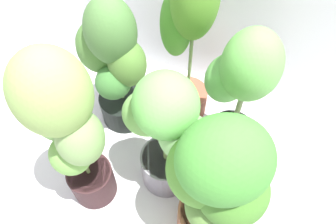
{
  "coord_description": "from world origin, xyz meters",
  "views": [
    {
      "loc": [
        0.27,
        -0.58,
        1.59
      ],
      "look_at": [
        -0.01,
        0.21,
        0.41
      ],
      "focal_mm": 34.57,
      "sensor_mm": 36.0,
      "label": 1
    }
  ],
  "objects_px": {
    "potted_plant_back_left": "(114,63)",
    "potted_plant_front_right": "(216,182)",
    "potted_plant_front_left": "(68,129)",
    "potted_plant_back_right": "(240,88)",
    "potted_plant_back_center": "(188,33)",
    "potted_plant_center": "(167,132)"
  },
  "relations": [
    {
      "from": "potted_plant_back_left",
      "to": "potted_plant_back_right",
      "type": "bearing_deg",
      "value": 1.93
    },
    {
      "from": "potted_plant_center",
      "to": "potted_plant_back_left",
      "type": "height_order",
      "value": "potted_plant_back_left"
    },
    {
      "from": "potted_plant_front_left",
      "to": "potted_plant_front_right",
      "type": "bearing_deg",
      "value": 3.35
    },
    {
      "from": "potted_plant_back_center",
      "to": "potted_plant_back_left",
      "type": "xyz_separation_m",
      "value": [
        -0.31,
        -0.19,
        -0.13
      ]
    },
    {
      "from": "potted_plant_center",
      "to": "potted_plant_back_right",
      "type": "distance_m",
      "value": 0.39
    },
    {
      "from": "potted_plant_center",
      "to": "potted_plant_back_center",
      "type": "relative_size",
      "value": 0.77
    },
    {
      "from": "potted_plant_back_right",
      "to": "potted_plant_back_center",
      "type": "distance_m",
      "value": 0.35
    },
    {
      "from": "potted_plant_back_left",
      "to": "potted_plant_front_left",
      "type": "bearing_deg",
      "value": -82.57
    },
    {
      "from": "potted_plant_back_right",
      "to": "potted_plant_front_right",
      "type": "bearing_deg",
      "value": -87.68
    },
    {
      "from": "potted_plant_front_left",
      "to": "potted_plant_back_right",
      "type": "bearing_deg",
      "value": 42.37
    },
    {
      "from": "potted_plant_center",
      "to": "potted_plant_front_right",
      "type": "height_order",
      "value": "potted_plant_front_right"
    },
    {
      "from": "potted_plant_back_center",
      "to": "potted_plant_center",
      "type": "bearing_deg",
      "value": -82.37
    },
    {
      "from": "potted_plant_front_right",
      "to": "potted_plant_back_left",
      "type": "bearing_deg",
      "value": 144.67
    },
    {
      "from": "potted_plant_back_right",
      "to": "potted_plant_back_left",
      "type": "height_order",
      "value": "same"
    },
    {
      "from": "potted_plant_front_right",
      "to": "potted_plant_back_center",
      "type": "xyz_separation_m",
      "value": [
        -0.32,
        0.63,
        0.09
      ]
    },
    {
      "from": "potted_plant_back_left",
      "to": "potted_plant_front_right",
      "type": "bearing_deg",
      "value": -35.33
    },
    {
      "from": "potted_plant_back_right",
      "to": "potted_plant_front_left",
      "type": "distance_m",
      "value": 0.75
    },
    {
      "from": "potted_plant_back_right",
      "to": "potted_plant_front_left",
      "type": "bearing_deg",
      "value": -137.63
    },
    {
      "from": "potted_plant_back_left",
      "to": "potted_plant_front_left",
      "type": "height_order",
      "value": "potted_plant_front_left"
    },
    {
      "from": "potted_plant_center",
      "to": "potted_plant_back_right",
      "type": "height_order",
      "value": "potted_plant_back_right"
    },
    {
      "from": "potted_plant_center",
      "to": "potted_plant_front_right",
      "type": "distance_m",
      "value": 0.31
    },
    {
      "from": "potted_plant_center",
      "to": "potted_plant_back_right",
      "type": "bearing_deg",
      "value": 51.85
    }
  ]
}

